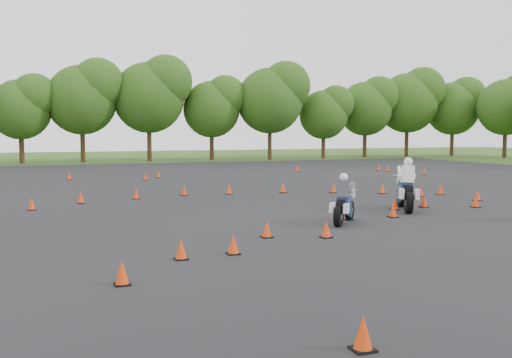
# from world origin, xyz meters

# --- Properties ---
(ground) EXTENTS (140.00, 140.00, 0.00)m
(ground) POSITION_xyz_m (0.00, 0.00, 0.00)
(ground) COLOR #2D5119
(ground) RESTS_ON ground
(asphalt_pad) EXTENTS (62.00, 62.00, 0.00)m
(asphalt_pad) POSITION_xyz_m (0.00, 6.00, 0.01)
(asphalt_pad) COLOR black
(asphalt_pad) RESTS_ON ground
(treeline) EXTENTS (87.21, 32.29, 10.69)m
(treeline) POSITION_xyz_m (3.70, 35.44, 4.66)
(treeline) COLOR #2A4B15
(treeline) RESTS_ON ground
(traffic_cones) EXTENTS (36.76, 33.18, 0.45)m
(traffic_cones) POSITION_xyz_m (-0.07, 5.62, 0.23)
(traffic_cones) COLOR red
(traffic_cones) RESTS_ON asphalt_pad
(rider_grey) EXTENTS (1.88, 1.95, 1.60)m
(rider_grey) POSITION_xyz_m (1.74, 0.70, 0.81)
(rider_grey) COLOR #414349
(rider_grey) RESTS_ON ground
(rider_white) EXTENTS (1.83, 2.61, 1.95)m
(rider_white) POSITION_xyz_m (5.30, 2.54, 0.98)
(rider_white) COLOR white
(rider_white) RESTS_ON ground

